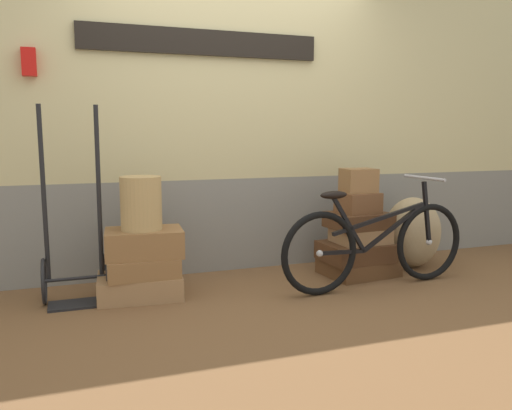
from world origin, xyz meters
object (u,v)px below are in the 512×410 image
(suitcase_3, at_px, (358,267))
(bicycle, at_px, (376,245))
(suitcase_0, at_px, (140,286))
(suitcase_2, at_px, (144,243))
(suitcase_6, at_px, (358,220))
(suitcase_7, at_px, (358,203))
(suitcase_5, at_px, (360,235))
(suitcase_8, at_px, (359,180))
(suitcase_1, at_px, (143,266))
(wicker_basket, at_px, (141,203))
(luggage_trolley, at_px, (75,260))
(burlap_sack, at_px, (412,232))
(suitcase_4, at_px, (355,251))

(suitcase_3, distance_m, bicycle, 0.46)
(suitcase_0, relative_size, suitcase_2, 1.09)
(suitcase_6, xyz_separation_m, suitcase_7, (-0.01, -0.00, 0.15))
(suitcase_2, relative_size, suitcase_5, 1.28)
(suitcase_6, relative_size, bicycle, 0.30)
(suitcase_2, distance_m, suitcase_8, 1.82)
(suitcase_1, relative_size, wicker_basket, 1.32)
(suitcase_7, bearing_deg, suitcase_8, 57.54)
(suitcase_6, xyz_separation_m, wicker_basket, (-1.78, -0.00, 0.23))
(suitcase_3, xyz_separation_m, luggage_trolley, (-2.25, 0.06, 0.24))
(suitcase_2, height_order, luggage_trolley, luggage_trolley)
(suitcase_1, distance_m, suitcase_8, 1.88)
(suitcase_0, bearing_deg, suitcase_7, 4.50)
(suitcase_6, xyz_separation_m, burlap_sack, (0.59, 0.06, -0.15))
(suitcase_0, relative_size, luggage_trolley, 0.43)
(suitcase_3, distance_m, suitcase_6, 0.40)
(suitcase_1, distance_m, suitcase_7, 1.82)
(luggage_trolley, relative_size, burlap_sack, 2.21)
(suitcase_6, bearing_deg, suitcase_8, 81.54)
(suitcase_3, distance_m, suitcase_8, 0.73)
(suitcase_5, bearing_deg, suitcase_8, 104.24)
(suitcase_0, xyz_separation_m, suitcase_3, (1.82, -0.01, -0.02))
(suitcase_0, distance_m, suitcase_6, 1.85)
(suitcase_4, height_order, suitcase_6, suitcase_6)
(suitcase_7, xyz_separation_m, suitcase_8, (0.01, 0.02, 0.18))
(suitcase_7, height_order, wicker_basket, wicker_basket)
(suitcase_6, bearing_deg, wicker_basket, 177.06)
(burlap_sack, bearing_deg, suitcase_7, -173.99)
(suitcase_4, relative_size, bicycle, 0.33)
(suitcase_8, height_order, luggage_trolley, luggage_trolley)
(bicycle, bearing_deg, burlap_sack, 33.65)
(suitcase_3, relative_size, suitcase_4, 1.05)
(suitcase_3, relative_size, luggage_trolley, 0.41)
(suitcase_5, bearing_deg, burlap_sack, 7.07)
(suitcase_6, bearing_deg, suitcase_3, -50.38)
(suitcase_7, bearing_deg, suitcase_3, -31.70)
(suitcase_4, xyz_separation_m, suitcase_7, (0.02, 0.01, 0.41))
(suitcase_6, height_order, burlap_sack, burlap_sack)
(burlap_sack, bearing_deg, suitcase_4, -172.90)
(suitcase_1, bearing_deg, suitcase_7, 1.99)
(bicycle, bearing_deg, suitcase_1, 168.63)
(wicker_basket, bearing_deg, suitcase_8, 0.72)
(suitcase_4, xyz_separation_m, bicycle, (-0.03, -0.35, 0.13))
(suitcase_8, bearing_deg, bicycle, -95.74)
(suitcase_2, height_order, suitcase_4, suitcase_2)
(suitcase_0, distance_m, suitcase_5, 1.84)
(suitcase_0, relative_size, wicker_basket, 1.55)
(suitcase_3, bearing_deg, suitcase_2, 173.42)
(burlap_sack, bearing_deg, bicycle, -146.35)
(suitcase_1, xyz_separation_m, bicycle, (1.73, -0.35, 0.10))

